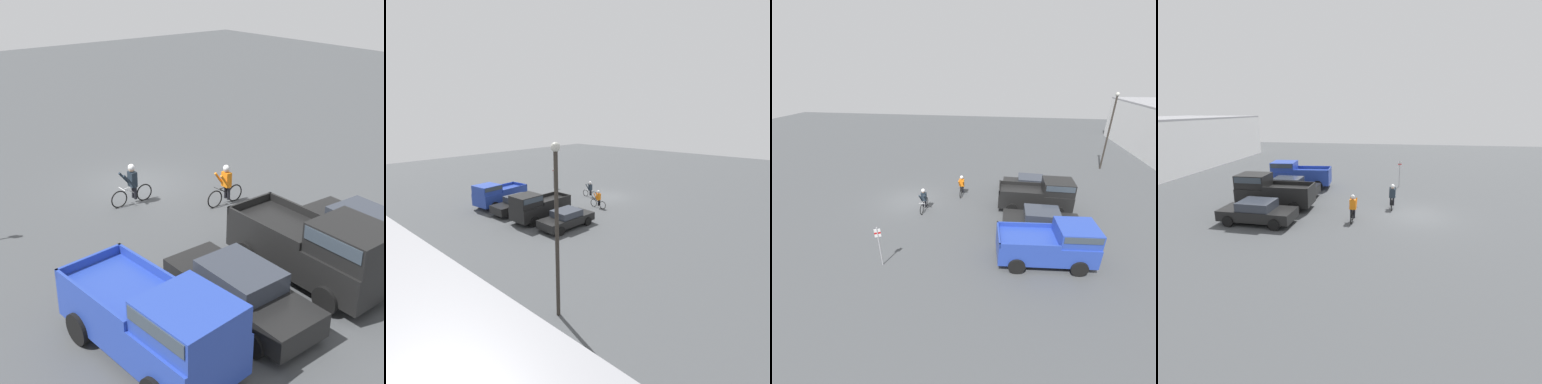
% 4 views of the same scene
% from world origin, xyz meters
% --- Properties ---
extents(ground_plane, '(80.00, 80.00, 0.00)m').
position_xyz_m(ground_plane, '(0.00, 0.00, 0.00)').
color(ground_plane, '#424447').
extents(sedan_0, '(2.11, 4.41, 1.35)m').
position_xyz_m(sedan_0, '(-2.83, 9.14, 0.69)').
color(sedan_0, black).
rests_on(sedan_0, ground_plane).
extents(pickup_truck_0, '(2.12, 4.97, 2.28)m').
position_xyz_m(pickup_truck_0, '(-0.03, 9.57, 1.17)').
color(pickup_truck_0, black).
rests_on(pickup_truck_0, ground_plane).
extents(sedan_1, '(1.90, 4.59, 1.46)m').
position_xyz_m(sedan_1, '(2.77, 9.33, 0.73)').
color(sedan_1, black).
rests_on(sedan_1, ground_plane).
extents(pickup_truck_1, '(2.53, 4.97, 2.19)m').
position_xyz_m(pickup_truck_1, '(5.54, 9.51, 1.14)').
color(pickup_truck_1, '#233D9E').
rests_on(pickup_truck_1, ground_plane).
extents(cyclist_0, '(1.83, 0.46, 1.65)m').
position_xyz_m(cyclist_0, '(1.22, 1.50, 0.84)').
color(cyclist_0, black).
rests_on(cyclist_0, ground_plane).
extents(cyclist_1, '(1.73, 0.46, 1.64)m').
position_xyz_m(cyclist_1, '(-1.61, 3.75, 0.82)').
color(cyclist_1, black).
rests_on(cyclist_1, ground_plane).
extents(fire_lane_sign, '(0.15, 0.28, 2.27)m').
position_xyz_m(fire_lane_sign, '(7.11, 1.02, 1.37)').
color(fire_lane_sign, '#9E9EA3').
rests_on(fire_lane_sign, ground_plane).
extents(lamppost, '(0.36, 0.36, 7.24)m').
position_xyz_m(lamppost, '(-9.59, 16.67, 4.22)').
color(lamppost, '#2D2823').
rests_on(lamppost, ground_plane).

